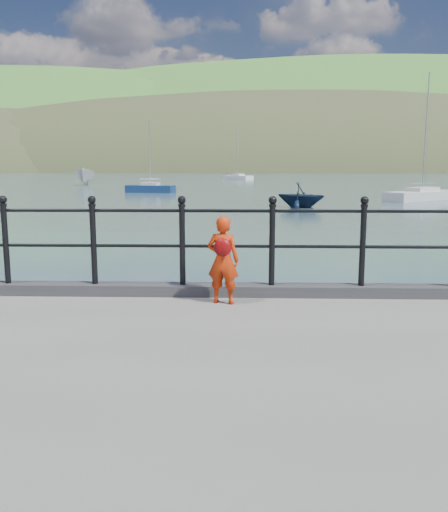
{
  "coord_description": "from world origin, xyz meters",
  "views": [
    {
      "loc": [
        0.19,
        -7.3,
        2.76
      ],
      "look_at": [
        -0.04,
        -0.2,
        1.55
      ],
      "focal_mm": 38.0,
      "sensor_mm": 36.0,
      "label": 1
    }
  ],
  "objects_px": {
    "railing": "(227,235)",
    "sailboat_port": "(150,189)",
    "launch_navy": "(301,195)",
    "sailboat_deep": "(238,178)",
    "sailboat_near": "(422,196)",
    "launch_white": "(85,177)",
    "child": "(223,259)"
  },
  "relations": [
    {
      "from": "launch_white",
      "to": "sailboat_near",
      "type": "relative_size",
      "value": 0.61
    },
    {
      "from": "sailboat_near",
      "to": "sailboat_deep",
      "type": "bearing_deg",
      "value": 67.4
    },
    {
      "from": "child",
      "to": "launch_white",
      "type": "distance_m",
      "value": 66.0
    },
    {
      "from": "launch_white",
      "to": "sailboat_port",
      "type": "relative_size",
      "value": 0.83
    },
    {
      "from": "launch_white",
      "to": "sailboat_near",
      "type": "distance_m",
      "value": 43.84
    },
    {
      "from": "launch_white",
      "to": "sailboat_near",
      "type": "height_order",
      "value": "sailboat_near"
    },
    {
      "from": "railing",
      "to": "sailboat_near",
      "type": "xyz_separation_m",
      "value": [
        13.94,
        34.69,
        -1.48
      ]
    },
    {
      "from": "railing",
      "to": "sailboat_deep",
      "type": "distance_m",
      "value": 89.57
    },
    {
      "from": "launch_white",
      "to": "sailboat_near",
      "type": "xyz_separation_m",
      "value": [
        33.86,
        -27.83,
        -0.78
      ]
    },
    {
      "from": "sailboat_port",
      "to": "launch_navy",
      "type": "bearing_deg",
      "value": -40.69
    },
    {
      "from": "child",
      "to": "sailboat_deep",
      "type": "bearing_deg",
      "value": -76.28
    },
    {
      "from": "sailboat_port",
      "to": "sailboat_deep",
      "type": "xyz_separation_m",
      "value": [
        8.12,
        44.35,
        0.0
      ]
    },
    {
      "from": "launch_white",
      "to": "sailboat_deep",
      "type": "distance_m",
      "value": 33.3
    },
    {
      "from": "sailboat_port",
      "to": "sailboat_deep",
      "type": "relative_size",
      "value": 0.76
    },
    {
      "from": "railing",
      "to": "sailboat_deep",
      "type": "bearing_deg",
      "value": 90.32
    },
    {
      "from": "launch_navy",
      "to": "sailboat_deep",
      "type": "relative_size",
      "value": 0.33
    },
    {
      "from": "railing",
      "to": "sailboat_near",
      "type": "height_order",
      "value": "sailboat_near"
    },
    {
      "from": "railing",
      "to": "sailboat_deep",
      "type": "relative_size",
      "value": 1.95
    },
    {
      "from": "child",
      "to": "launch_navy",
      "type": "xyz_separation_m",
      "value": [
        3.98,
        27.79,
        -0.77
      ]
    },
    {
      "from": "railing",
      "to": "sailboat_port",
      "type": "height_order",
      "value": "sailboat_port"
    },
    {
      "from": "sailboat_near",
      "to": "launch_navy",
      "type": "bearing_deg",
      "value": 178.86
    },
    {
      "from": "sailboat_port",
      "to": "child",
      "type": "bearing_deg",
      "value": -65.21
    },
    {
      "from": "child",
      "to": "sailboat_port",
      "type": "xyz_separation_m",
      "value": [
        -8.58,
        45.62,
        -1.23
      ]
    },
    {
      "from": "railing",
      "to": "launch_navy",
      "type": "height_order",
      "value": "railing"
    },
    {
      "from": "launch_white",
      "to": "sailboat_port",
      "type": "distance_m",
      "value": 20.7
    },
    {
      "from": "launch_white",
      "to": "sailboat_port",
      "type": "height_order",
      "value": "sailboat_port"
    },
    {
      "from": "launch_navy",
      "to": "sailboat_deep",
      "type": "xyz_separation_m",
      "value": [
        -4.44,
        62.18,
        -0.46
      ]
    },
    {
      "from": "sailboat_near",
      "to": "railing",
      "type": "bearing_deg",
      "value": -149.23
    },
    {
      "from": "child",
      "to": "sailboat_deep",
      "type": "height_order",
      "value": "sailboat_deep"
    },
    {
      "from": "sailboat_port",
      "to": "sailboat_near",
      "type": "xyz_separation_m",
      "value": [
        22.55,
        -10.51,
        -0.0
      ]
    },
    {
      "from": "railing",
      "to": "launch_navy",
      "type": "distance_m",
      "value": 27.67
    },
    {
      "from": "sailboat_deep",
      "to": "child",
      "type": "bearing_deg",
      "value": -41.31
    }
  ]
}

